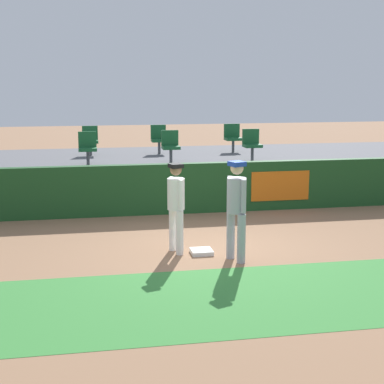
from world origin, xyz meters
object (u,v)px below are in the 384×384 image
at_px(first_base, 202,252).
at_px(seat_front_left, 88,146).
at_px(seat_front_right, 252,143).
at_px(seat_back_right, 233,136).
at_px(seat_front_center, 170,144).
at_px(seat_back_left, 90,139).
at_px(seat_back_center, 159,138).
at_px(player_fielder_home, 176,202).
at_px(player_runner_visitor, 236,204).

bearing_deg(first_base, seat_front_left, 112.76).
xyz_separation_m(seat_front_right, seat_back_right, (-0.08, 1.80, 0.00)).
bearing_deg(seat_front_center, seat_front_right, 0.00).
bearing_deg(seat_back_left, first_base, -73.69).
distance_m(seat_front_center, seat_back_left, 2.75).
relative_size(seat_front_center, seat_back_right, 1.00).
xyz_separation_m(seat_front_right, seat_back_center, (-2.31, 1.80, -0.00)).
bearing_deg(seat_front_right, seat_front_center, -180.00).
bearing_deg(player_fielder_home, seat_back_center, 159.20).
distance_m(first_base, player_fielder_home, 1.07).
xyz_separation_m(seat_front_left, seat_back_center, (2.08, 1.80, -0.00)).
bearing_deg(seat_front_left, seat_back_left, 87.13).
distance_m(player_fielder_home, player_runner_visitor, 1.22).
bearing_deg(seat_front_center, seat_back_center, 92.62).
distance_m(player_fielder_home, seat_front_left, 4.96).
relative_size(player_runner_visitor, seat_front_center, 2.18).
height_order(seat_back_left, seat_back_center, same).
relative_size(player_runner_visitor, seat_front_left, 2.18).
height_order(player_runner_visitor, seat_front_left, seat_front_left).
bearing_deg(seat_front_right, seat_back_right, 92.40).
height_order(player_runner_visitor, seat_back_right, seat_back_right).
bearing_deg(seat_back_right, seat_back_center, -179.99).
distance_m(seat_front_right, seat_back_right, 1.80).
relative_size(seat_front_left, seat_back_center, 1.00).
relative_size(first_base, seat_front_center, 0.48).
distance_m(player_fielder_home, seat_back_center, 6.51).
bearing_deg(seat_front_right, player_fielder_home, -121.10).
relative_size(player_fielder_home, seat_back_left, 2.04).
bearing_deg(first_base, player_runner_visitor, -44.38).
xyz_separation_m(first_base, seat_back_center, (0.05, 6.66, 1.49)).
distance_m(player_runner_visitor, seat_front_center, 5.41).
relative_size(seat_front_center, seat_back_center, 1.00).
bearing_deg(seat_front_center, first_base, -91.51).
relative_size(player_fielder_home, seat_front_center, 2.04).
distance_m(player_runner_visitor, seat_front_right, 5.70).
bearing_deg(seat_back_left, player_runner_visitor, -70.94).
relative_size(player_fielder_home, player_runner_visitor, 0.94).
bearing_deg(seat_front_center, seat_back_right, 39.85).
bearing_deg(first_base, seat_front_right, 64.07).
bearing_deg(seat_back_left, seat_front_left, -92.87).
relative_size(player_fielder_home, seat_back_right, 2.04).
bearing_deg(seat_back_right, first_base, -108.95).
relative_size(seat_front_left, seat_back_left, 1.00).
xyz_separation_m(player_runner_visitor, seat_front_center, (-0.40, 5.38, 0.47)).
xyz_separation_m(player_fielder_home, seat_front_left, (-1.58, 4.67, 0.54)).
distance_m(player_runner_visitor, seat_back_center, 7.21).
distance_m(first_base, seat_back_left, 7.09).
xyz_separation_m(player_runner_visitor, seat_back_right, (1.75, 7.18, 0.47)).
distance_m(seat_front_left, seat_back_right, 4.68).
height_order(first_base, seat_front_right, seat_front_right).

